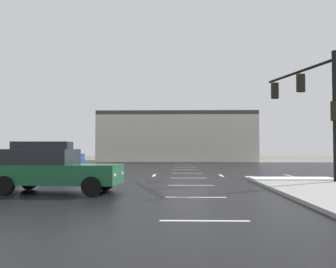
% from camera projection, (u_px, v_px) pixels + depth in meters
% --- Properties ---
extents(ground_plane, '(120.00, 120.00, 0.00)m').
position_uv_depth(ground_plane, '(188.00, 176.00, 22.21)').
color(ground_plane, slate).
extents(road_asphalt, '(44.00, 44.00, 0.02)m').
position_uv_depth(road_asphalt, '(188.00, 176.00, 22.21)').
color(road_asphalt, black).
rests_on(road_asphalt, ground_plane).
extents(snow_strip_curbside, '(4.00, 1.60, 0.06)m').
position_uv_depth(snow_strip_curbside, '(293.00, 179.00, 18.10)').
color(snow_strip_curbside, white).
rests_on(snow_strip_curbside, sidewalk_corner).
extents(lane_markings, '(36.15, 36.15, 0.01)m').
position_uv_depth(lane_markings, '(210.00, 177.00, 20.81)').
color(lane_markings, silver).
rests_on(lane_markings, road_asphalt).
extents(traffic_signal_mast, '(1.72, 5.94, 5.95)m').
position_uv_depth(traffic_signal_mast, '(312.00, 98.00, 18.58)').
color(traffic_signal_mast, black).
rests_on(traffic_signal_mast, sidewalk_corner).
extents(strip_building_background, '(20.07, 8.00, 6.35)m').
position_uv_depth(strip_building_background, '(177.00, 137.00, 49.56)').
color(strip_building_background, beige).
rests_on(strip_building_background, ground_plane).
extents(sedan_green, '(4.64, 2.29, 1.58)m').
position_uv_depth(sedan_green, '(53.00, 170.00, 13.59)').
color(sedan_green, '#195933').
rests_on(sedan_green, road_asphalt).
extents(suv_blue, '(4.94, 2.44, 2.03)m').
position_uv_depth(suv_blue, '(43.00, 157.00, 22.91)').
color(suv_blue, navy).
rests_on(suv_blue, road_asphalt).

